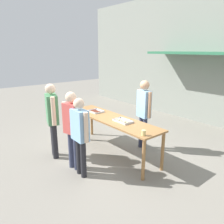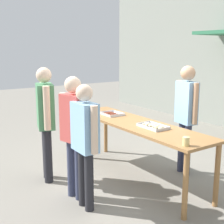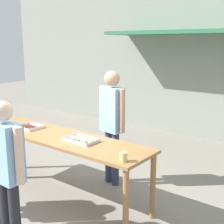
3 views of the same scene
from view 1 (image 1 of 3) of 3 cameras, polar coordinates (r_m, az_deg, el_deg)
The scene contains 12 objects.
ground_plane at distance 5.62m, azimuth 0.00°, elevation -10.46°, with size 24.00×24.00×0.00m, color gray.
building_facade_back at distance 8.15m, azimuth 22.83°, elevation 13.05°, with size 12.00×1.11×4.50m.
serving_table at distance 5.31m, azimuth 0.00°, elevation -2.60°, with size 2.79×0.72×0.91m.
food_tray_sausages at distance 5.80m, azimuth -4.23°, elevation 0.17°, with size 0.36×0.30×0.04m.
food_tray_buns at distance 4.98m, azimuth 2.99°, elevation -2.36°, with size 0.45×0.27×0.06m.
condiment_jar_mustard at distance 6.13m, azimuth -9.27°, elevation 1.15°, with size 0.06×0.06×0.09m.
condiment_jar_ketchup at distance 6.06m, azimuth -8.76°, elevation 0.99°, with size 0.06×0.06×0.09m.
beer_cup at distance 4.25m, azimuth 8.26°, elevation -5.40°, with size 0.08×0.08×0.11m.
person_server_behind_table at distance 5.53m, azimuth 8.31°, elevation 1.03°, with size 0.52×0.26×1.78m.
person_customer_holding_hotdog at distance 5.22m, azimuth -15.33°, elevation -0.65°, with size 0.60×0.35×1.77m.
person_customer_with_cup at distance 4.33m, azimuth -8.37°, elevation -4.87°, with size 0.56×0.22×1.63m.
person_customer_waiting_in_line at distance 4.59m, azimuth -10.36°, elevation -2.99°, with size 0.52×0.28×1.70m.
Camera 1 is at (3.90, -3.18, 2.50)m, focal length 35.00 mm.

